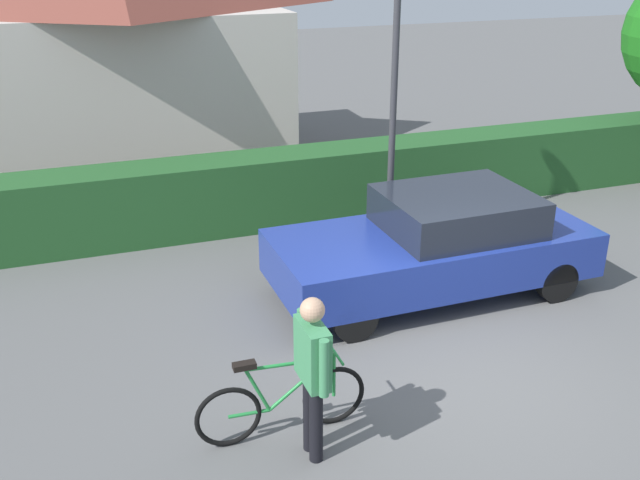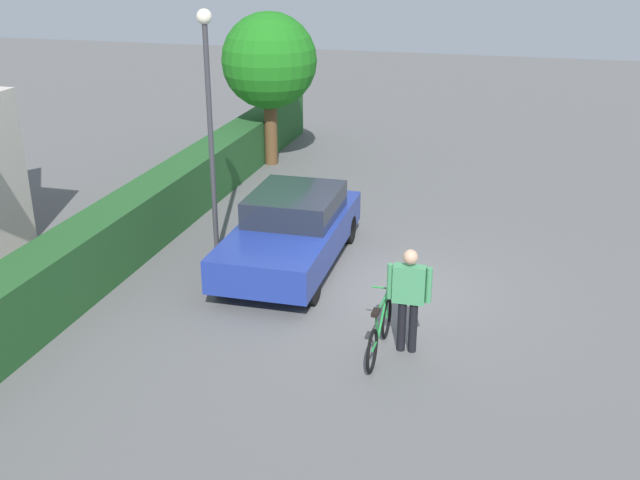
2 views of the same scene
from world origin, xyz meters
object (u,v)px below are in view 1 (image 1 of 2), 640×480
Objects in this scene: person_rider at (313,366)px; parked_car_near at (437,244)px; bicycle at (282,403)px; street_lamp at (395,53)px.

parked_car_near is at bearing 44.47° from person_rider.
street_lamp is at bearing 52.82° from bicycle.
parked_car_near is at bearing -90.67° from street_lamp.
street_lamp reaches higher than parked_car_near.
person_rider is at bearing -135.53° from parked_car_near.
parked_car_near is 3.83m from person_rider.
street_lamp reaches higher than bicycle.
street_lamp reaches higher than person_rider.
bicycle is at bearing 115.05° from person_rider.
person_rider is 5.45m from street_lamp.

